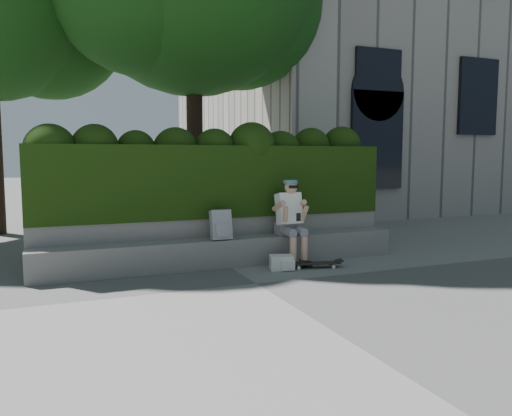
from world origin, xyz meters
name	(u,v)px	position (x,y,z in m)	size (l,w,h in m)	color
ground	(256,284)	(0.00, 0.00, 0.00)	(80.00, 80.00, 0.00)	slate
bench_ledge	(227,252)	(0.00, 1.25, 0.23)	(6.00, 0.45, 0.45)	gray
planter_wall	(218,238)	(0.00, 1.73, 0.38)	(6.00, 0.50, 0.75)	gray
hedge	(214,181)	(0.00, 1.95, 1.35)	(6.00, 1.00, 1.20)	black
building	(362,11)	(9.00, 11.00, 7.50)	(12.00, 12.00, 15.00)	gray
person	(290,218)	(1.05, 1.07, 0.75)	(0.40, 0.76, 1.38)	slate
skateboard	(315,263)	(1.24, 0.56, 0.07)	(0.83, 0.39, 0.08)	black
backpack_plaid	(221,225)	(-0.14, 1.15, 0.69)	(0.32, 0.17, 0.47)	#AEAEB3
backpack_ground	(281,263)	(0.68, 0.64, 0.11)	(0.35, 0.25, 0.23)	silver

